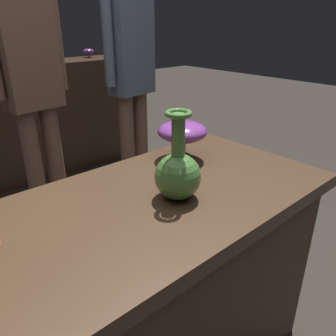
{
  "coord_description": "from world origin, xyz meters",
  "views": [
    {
      "loc": [
        -0.61,
        -0.73,
        1.32
      ],
      "look_at": [
        0.02,
        -0.03,
        0.9
      ],
      "focal_mm": 35.41,
      "sensor_mm": 36.0,
      "label": 1
    }
  ],
  "objects": [
    {
      "name": "shelf_vase_far_right",
      "position": [
        1.04,
        2.26,
        1.05
      ],
      "size": [
        0.1,
        0.1,
        0.08
      ],
      "color": "#7A388E",
      "rests_on": "back_display_shelf"
    },
    {
      "name": "vase_centerpiece",
      "position": [
        0.04,
        -0.05,
        0.89
      ],
      "size": [
        0.15,
        0.15,
        0.28
      ],
      "color": "#477A38",
      "rests_on": "display_plinth"
    },
    {
      "name": "shelf_vase_right",
      "position": [
        0.52,
        2.22,
        1.04
      ],
      "size": [
        0.08,
        0.08,
        0.17
      ],
      "color": "silver",
      "rests_on": "back_display_shelf"
    },
    {
      "name": "visitor_center_back",
      "position": [
        0.12,
        1.31,
        0.99
      ],
      "size": [
        0.47,
        0.22,
        1.68
      ],
      "rotation": [
        0.0,
        0.0,
        3.26
      ],
      "color": "brown",
      "rests_on": "ground_plane"
    },
    {
      "name": "visitor_near_right",
      "position": [
        0.83,
        1.29,
        0.98
      ],
      "size": [
        0.47,
        0.23,
        1.66
      ],
      "rotation": [
        0.0,
        0.0,
        3.3
      ],
      "color": "brown",
      "rests_on": "ground_plane"
    },
    {
      "name": "display_plinth",
      "position": [
        0.0,
        0.0,
        0.4
      ],
      "size": [
        1.2,
        0.64,
        0.8
      ],
      "color": "#422D1E",
      "rests_on": "ground_plane"
    },
    {
      "name": "vase_left_accent",
      "position": [
        0.27,
        0.18,
        0.91
      ],
      "size": [
        0.2,
        0.2,
        0.16
      ],
      "color": "#7A388E",
      "rests_on": "display_plinth"
    }
  ]
}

